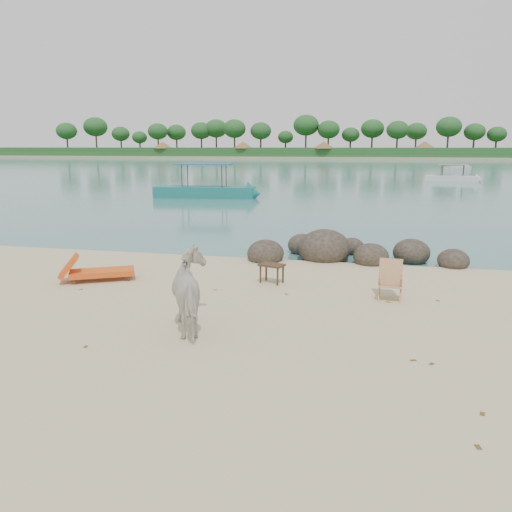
{
  "coord_description": "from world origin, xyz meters",
  "views": [
    {
      "loc": [
        2.25,
        -8.53,
        3.37
      ],
      "look_at": [
        -0.1,
        2.0,
        1.0
      ],
      "focal_mm": 35.0,
      "sensor_mm": 36.0,
      "label": 1
    }
  ],
  "objects_px": {
    "lounge_chair": "(102,270)",
    "side_table": "(272,275)",
    "boulders": "(341,252)",
    "boat_near": "(204,169)",
    "deck_chair": "(391,282)",
    "cow": "(194,293)"
  },
  "relations": [
    {
      "from": "cow",
      "to": "side_table",
      "type": "bearing_deg",
      "value": -132.03
    },
    {
      "from": "side_table",
      "to": "lounge_chair",
      "type": "relative_size",
      "value": 0.3
    },
    {
      "from": "cow",
      "to": "lounge_chair",
      "type": "relative_size",
      "value": 0.87
    },
    {
      "from": "side_table",
      "to": "boat_near",
      "type": "height_order",
      "value": "boat_near"
    },
    {
      "from": "boulders",
      "to": "cow",
      "type": "xyz_separation_m",
      "value": [
        -2.34,
        -6.75,
        0.51
      ]
    },
    {
      "from": "side_table",
      "to": "lounge_chair",
      "type": "distance_m",
      "value": 4.33
    },
    {
      "from": "boulders",
      "to": "boat_near",
      "type": "relative_size",
      "value": 0.84
    },
    {
      "from": "lounge_chair",
      "to": "side_table",
      "type": "bearing_deg",
      "value": -18.92
    },
    {
      "from": "side_table",
      "to": "boat_near",
      "type": "distance_m",
      "value": 22.59
    },
    {
      "from": "boulders",
      "to": "cow",
      "type": "bearing_deg",
      "value": -109.09
    },
    {
      "from": "cow",
      "to": "side_table",
      "type": "xyz_separation_m",
      "value": [
        0.8,
        3.47,
        -0.49
      ]
    },
    {
      "from": "cow",
      "to": "deck_chair",
      "type": "distance_m",
      "value": 4.53
    },
    {
      "from": "side_table",
      "to": "deck_chair",
      "type": "relative_size",
      "value": 0.69
    },
    {
      "from": "deck_chair",
      "to": "boat_near",
      "type": "relative_size",
      "value": 0.11
    },
    {
      "from": "side_table",
      "to": "deck_chair",
      "type": "distance_m",
      "value": 2.95
    },
    {
      "from": "boulders",
      "to": "boat_near",
      "type": "xyz_separation_m",
      "value": [
        -10.18,
        17.53,
        1.64
      ]
    },
    {
      "from": "side_table",
      "to": "boat_near",
      "type": "relative_size",
      "value": 0.08
    },
    {
      "from": "boulders",
      "to": "lounge_chair",
      "type": "relative_size",
      "value": 3.23
    },
    {
      "from": "boulders",
      "to": "side_table",
      "type": "relative_size",
      "value": 10.69
    },
    {
      "from": "boulders",
      "to": "cow",
      "type": "distance_m",
      "value": 7.16
    },
    {
      "from": "boulders",
      "to": "boat_near",
      "type": "bearing_deg",
      "value": 120.13
    },
    {
      "from": "lounge_chair",
      "to": "deck_chair",
      "type": "height_order",
      "value": "deck_chair"
    }
  ]
}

